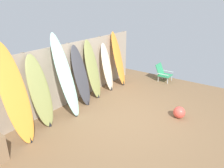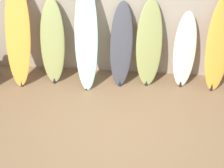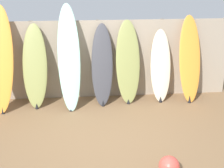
{
  "view_description": "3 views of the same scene",
  "coord_description": "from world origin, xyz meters",
  "px_view_note": "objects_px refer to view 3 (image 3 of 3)",
  "views": [
    {
      "loc": [
        -4.28,
        -2.58,
        2.98
      ],
      "look_at": [
        -0.11,
        0.42,
        0.96
      ],
      "focal_mm": 35.0,
      "sensor_mm": 36.0,
      "label": 1
    },
    {
      "loc": [
        0.36,
        -3.92,
        4.23
      ],
      "look_at": [
        -0.03,
        0.56,
        0.71
      ],
      "focal_mm": 50.0,
      "sensor_mm": 36.0,
      "label": 2
    },
    {
      "loc": [
        -0.26,
        -4.83,
        3.0
      ],
      "look_at": [
        0.22,
        0.88,
        0.74
      ],
      "focal_mm": 50.0,
      "sensor_mm": 36.0,
      "label": 3
    }
  ],
  "objects_px": {
    "surfboard_charcoal_3": "(102,66)",
    "beach_ball": "(169,166)",
    "surfboard_olive_1": "(35,67)",
    "surfboard_orange_0": "(0,60)",
    "surfboard_orange_6": "(190,60)",
    "surfboard_olive_4": "(128,63)",
    "surfboard_seafoam_2": "(69,58)",
    "surfboard_cream_5": "(161,67)"
  },
  "relations": [
    {
      "from": "surfboard_orange_0",
      "to": "surfboard_seafoam_2",
      "type": "relative_size",
      "value": 0.99
    },
    {
      "from": "surfboard_orange_0",
      "to": "surfboard_olive_1",
      "type": "xyz_separation_m",
      "value": [
        0.68,
        0.09,
        -0.19
      ]
    },
    {
      "from": "surfboard_olive_4",
      "to": "surfboard_orange_6",
      "type": "relative_size",
      "value": 0.96
    },
    {
      "from": "surfboard_charcoal_3",
      "to": "beach_ball",
      "type": "relative_size",
      "value": 5.6
    },
    {
      "from": "surfboard_charcoal_3",
      "to": "surfboard_cream_5",
      "type": "xyz_separation_m",
      "value": [
        1.31,
        0.03,
        -0.07
      ]
    },
    {
      "from": "beach_ball",
      "to": "surfboard_charcoal_3",
      "type": "bearing_deg",
      "value": 107.32
    },
    {
      "from": "surfboard_olive_1",
      "to": "beach_ball",
      "type": "distance_m",
      "value": 3.61
    },
    {
      "from": "surfboard_orange_6",
      "to": "beach_ball",
      "type": "relative_size",
      "value": 6.08
    },
    {
      "from": "surfboard_orange_0",
      "to": "surfboard_olive_4",
      "type": "bearing_deg",
      "value": 2.88
    },
    {
      "from": "surfboard_seafoam_2",
      "to": "beach_ball",
      "type": "distance_m",
      "value": 3.15
    },
    {
      "from": "surfboard_olive_1",
      "to": "surfboard_orange_6",
      "type": "bearing_deg",
      "value": 0.35
    },
    {
      "from": "surfboard_orange_0",
      "to": "surfboard_olive_1",
      "type": "relative_size",
      "value": 1.22
    },
    {
      "from": "surfboard_olive_4",
      "to": "beach_ball",
      "type": "distance_m",
      "value": 2.86
    },
    {
      "from": "surfboard_olive_1",
      "to": "surfboard_orange_0",
      "type": "bearing_deg",
      "value": -172.71
    },
    {
      "from": "surfboard_seafoam_2",
      "to": "surfboard_orange_6",
      "type": "relative_size",
      "value": 1.15
    },
    {
      "from": "surfboard_charcoal_3",
      "to": "surfboard_olive_4",
      "type": "height_order",
      "value": "surfboard_olive_4"
    },
    {
      "from": "surfboard_olive_4",
      "to": "surfboard_cream_5",
      "type": "relative_size",
      "value": 1.13
    },
    {
      "from": "surfboard_seafoam_2",
      "to": "surfboard_cream_5",
      "type": "bearing_deg",
      "value": 4.27
    },
    {
      "from": "surfboard_cream_5",
      "to": "surfboard_orange_6",
      "type": "distance_m",
      "value": 0.67
    },
    {
      "from": "beach_ball",
      "to": "surfboard_cream_5",
      "type": "bearing_deg",
      "value": 80.28
    },
    {
      "from": "surfboard_olive_1",
      "to": "surfboard_charcoal_3",
      "type": "height_order",
      "value": "surfboard_olive_1"
    },
    {
      "from": "surfboard_olive_1",
      "to": "surfboard_olive_4",
      "type": "height_order",
      "value": "surfboard_olive_4"
    },
    {
      "from": "surfboard_olive_1",
      "to": "surfboard_orange_6",
      "type": "distance_m",
      "value": 3.41
    },
    {
      "from": "surfboard_orange_6",
      "to": "beach_ball",
      "type": "xyz_separation_m",
      "value": [
        -1.12,
        -2.72,
        -0.78
      ]
    },
    {
      "from": "beach_ball",
      "to": "surfboard_orange_6",
      "type": "bearing_deg",
      "value": 67.64
    },
    {
      "from": "surfboard_olive_1",
      "to": "beach_ball",
      "type": "height_order",
      "value": "surfboard_olive_1"
    },
    {
      "from": "beach_ball",
      "to": "surfboard_seafoam_2",
      "type": "bearing_deg",
      "value": 120.92
    },
    {
      "from": "beach_ball",
      "to": "surfboard_olive_4",
      "type": "bearing_deg",
      "value": 95.63
    },
    {
      "from": "surfboard_orange_0",
      "to": "beach_ball",
      "type": "distance_m",
      "value": 4.06
    },
    {
      "from": "surfboard_charcoal_3",
      "to": "surfboard_olive_4",
      "type": "relative_size",
      "value": 0.96
    },
    {
      "from": "surfboard_olive_4",
      "to": "surfboard_seafoam_2",
      "type": "bearing_deg",
      "value": -172.85
    },
    {
      "from": "surfboard_olive_1",
      "to": "surfboard_cream_5",
      "type": "distance_m",
      "value": 2.76
    },
    {
      "from": "surfboard_olive_1",
      "to": "surfboard_olive_4",
      "type": "distance_m",
      "value": 2.02
    },
    {
      "from": "surfboard_cream_5",
      "to": "surfboard_orange_6",
      "type": "relative_size",
      "value": 0.85
    },
    {
      "from": "surfboard_orange_0",
      "to": "surfboard_olive_4",
      "type": "xyz_separation_m",
      "value": [
        2.7,
        0.14,
        -0.17
      ]
    },
    {
      "from": "surfboard_orange_0",
      "to": "surfboard_orange_6",
      "type": "xyz_separation_m",
      "value": [
        4.09,
        0.11,
        -0.14
      ]
    },
    {
      "from": "surfboard_orange_0",
      "to": "beach_ball",
      "type": "relative_size",
      "value": 6.93
    },
    {
      "from": "surfboard_charcoal_3",
      "to": "beach_ball",
      "type": "height_order",
      "value": "surfboard_charcoal_3"
    },
    {
      "from": "surfboard_olive_1",
      "to": "surfboard_cream_5",
      "type": "height_order",
      "value": "surfboard_olive_1"
    },
    {
      "from": "surfboard_orange_6",
      "to": "beach_ball",
      "type": "bearing_deg",
      "value": -112.36
    },
    {
      "from": "surfboard_olive_1",
      "to": "surfboard_charcoal_3",
      "type": "relative_size",
      "value": 1.01
    },
    {
      "from": "surfboard_olive_4",
      "to": "surfboard_orange_0",
      "type": "bearing_deg",
      "value": -177.12
    }
  ]
}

